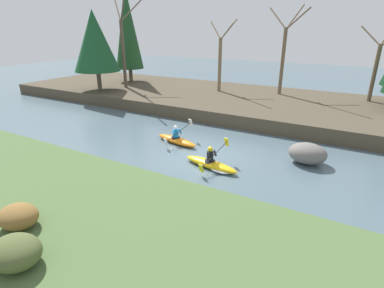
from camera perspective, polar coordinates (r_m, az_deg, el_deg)
ground_plane at (r=14.66m, az=1.20°, el=-2.36°), size 90.00×90.00×0.00m
riverbank_near at (r=9.54m, az=-21.27°, el=-15.96°), size 44.00×7.75×0.66m
riverbank_far at (r=23.60m, az=13.23°, el=7.39°), size 44.00×10.79×0.88m
conifer_tree_far_left at (r=30.82m, az=-12.21°, el=20.82°), size 2.65×2.65×8.75m
conifer_tree_left at (r=26.92m, az=-18.03°, el=18.14°), size 3.73×3.73×6.39m
bare_tree_upstream at (r=27.70m, az=-12.90°, el=17.74°), size 4.11×4.06×7.51m
bare_tree_mid_upstream at (r=25.50m, az=5.45°, el=15.96°), size 3.15×3.11×5.67m
bare_tree_mid_downstream at (r=25.16m, az=17.11°, el=16.20°), size 3.69×3.65×6.71m
bare_tree_downstream at (r=25.26m, az=31.68°, el=12.54°), size 2.95×2.91×5.29m
shrub_clump_nearest at (r=9.84m, az=-30.21°, el=-11.82°), size 1.18×0.99×0.64m
shrub_clump_second at (r=8.46m, az=-30.62°, el=-17.31°), size 1.30×1.09×0.71m
kayaker_lead at (r=13.38m, az=4.01°, el=-3.90°), size 2.79×2.06×1.20m
kayaker_middle at (r=16.23m, az=-2.91°, el=0.85°), size 2.79×2.06×1.20m
boulder_midstream at (r=14.75m, az=21.14°, el=-1.69°), size 1.71×1.34×0.97m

